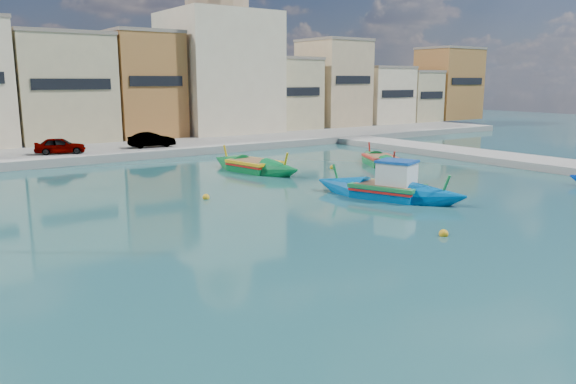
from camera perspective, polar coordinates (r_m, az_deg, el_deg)
name	(u,v)px	position (r m, az deg, el deg)	size (l,w,h in m)	color
ground	(496,237)	(22.80, 20.34, -4.31)	(160.00, 160.00, 0.00)	#174545
north_quay	(161,148)	(48.17, -12.80, 4.38)	(80.00, 8.00, 0.60)	gray
north_townhouses	(193,89)	(57.31, -9.66, 10.27)	(83.20, 7.87, 10.19)	#C1B386
church_block	(218,55)	(59.45, -7.09, 13.66)	(10.00, 10.00, 19.10)	beige
parked_cars	(17,148)	(43.53, -25.79, 4.06)	(20.47, 2.30, 1.31)	#4C1919
luzzu_blue_cabin	(388,191)	(28.75, 10.12, 0.10)	(4.84, 8.64, 2.99)	#0057A1
luzzu_cyan_mid	(380,161)	(40.04, 9.37, 3.08)	(5.13, 7.74, 2.29)	#0A7333
luzzu_green	(254,167)	(36.68, -3.46, 2.52)	(3.52, 8.43, 2.58)	#0A6E32
mooring_buoys	(418,199)	(28.48, 13.09, -0.71)	(17.19, 18.07, 0.36)	#EEAD19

